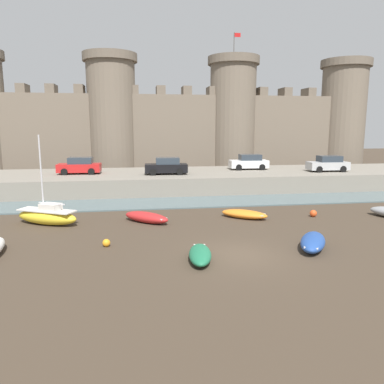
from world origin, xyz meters
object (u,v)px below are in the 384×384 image
car_quay_centre_west (249,162)px  rowboat_midflat_centre (244,214)px  rowboat_midflat_right (200,254)px  mooring_buoy_off_centre (313,213)px  car_quay_centre_east (80,166)px  rowboat_foreground_left (313,242)px  sailboat_foreground_centre (47,216)px  car_quay_west (166,166)px  rowboat_midflat_left (146,217)px  car_quay_east (328,164)px  mooring_buoy_near_shore (106,243)px

car_quay_centre_west → rowboat_midflat_centre: bearing=-108.1°
rowboat_midflat_right → mooring_buoy_off_centre: bearing=38.3°
car_quay_centre_east → rowboat_foreground_left: bearing=-54.0°
sailboat_foreground_centre → car_quay_west: (8.77, 11.25, 1.91)m
rowboat_midflat_left → car_quay_east: car_quay_east is taller
mooring_buoy_near_shore → rowboat_midflat_centre: bearing=28.6°
car_quay_east → car_quay_west: (-16.72, 0.20, 0.00)m
sailboat_foreground_centre → rowboat_foreground_left: sailboat_foreground_centre is taller
rowboat_midflat_centre → rowboat_midflat_right: 8.99m
rowboat_midflat_left → rowboat_midflat_centre: bearing=1.2°
sailboat_foreground_centre → rowboat_midflat_left: bearing=-4.1°
sailboat_foreground_centre → mooring_buoy_near_shore: size_ratio=14.04×
rowboat_midflat_centre → car_quay_centre_east: size_ratio=0.82×
rowboat_midflat_centre → car_quay_centre_west: size_ratio=0.82×
car_quay_centre_east → car_quay_centre_west: size_ratio=1.00×
rowboat_midflat_left → car_quay_centre_east: size_ratio=0.81×
rowboat_midflat_right → sailboat_foreground_centre: sailboat_foreground_centre is taller
mooring_buoy_near_shore → car_quay_centre_east: size_ratio=0.10×
rowboat_midflat_centre → rowboat_foreground_left: rowboat_foreground_left is taller
mooring_buoy_off_centre → car_quay_centre_east: car_quay_centre_east is taller
rowboat_foreground_left → car_quay_centre_east: 24.87m
car_quay_west → car_quay_centre_west: bearing=16.7°
mooring_buoy_off_centre → rowboat_midflat_centre: bearing=176.3°
rowboat_midflat_centre → rowboat_midflat_right: size_ratio=1.14×
rowboat_midflat_left → car_quay_east: 22.36m
mooring_buoy_near_shore → mooring_buoy_off_centre: bearing=18.2°
car_quay_east → rowboat_midflat_left: bearing=-148.9°
car_quay_centre_west → mooring_buoy_off_centre: bearing=-88.8°
rowboat_midflat_right → car_quay_west: size_ratio=0.72×
mooring_buoy_near_shore → car_quay_centre_east: car_quay_centre_east is taller
rowboat_midflat_centre → car_quay_centre_east: (-12.89, 13.10, 2.18)m
sailboat_foreground_centre → car_quay_east: size_ratio=1.40×
car_quay_west → car_quay_centre_east: (-8.41, 1.54, 0.00)m
rowboat_midflat_left → car_quay_centre_west: (11.49, 14.45, 2.12)m
rowboat_midflat_left → car_quay_centre_east: 14.73m
rowboat_foreground_left → mooring_buoy_off_centre: (3.30, 6.62, -0.15)m
rowboat_midflat_right → car_quay_centre_east: bearing=111.9°
mooring_buoy_off_centre → car_quay_centre_east: size_ratio=0.12×
rowboat_midflat_centre → rowboat_midflat_left: bearing=-178.8°
car_quay_centre_west → rowboat_midflat_right: bearing=-112.5°
rowboat_midflat_left → mooring_buoy_near_shore: (-2.27, -4.81, -0.16)m
car_quay_east → rowboat_foreground_left: bearing=-120.0°
car_quay_east → sailboat_foreground_centre: bearing=-156.5°
rowboat_midflat_right → rowboat_midflat_left: bearing=107.0°
car_quay_centre_east → mooring_buoy_off_centre: bearing=-36.9°
rowboat_foreground_left → mooring_buoy_near_shore: size_ratio=8.27×
rowboat_foreground_left → mooring_buoy_off_centre: bearing=63.5°
rowboat_midflat_left → mooring_buoy_near_shore: size_ratio=8.14×
rowboat_midflat_right → rowboat_foreground_left: (6.16, 0.84, 0.07)m
rowboat_foreground_left → rowboat_midflat_right: bearing=-172.2°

